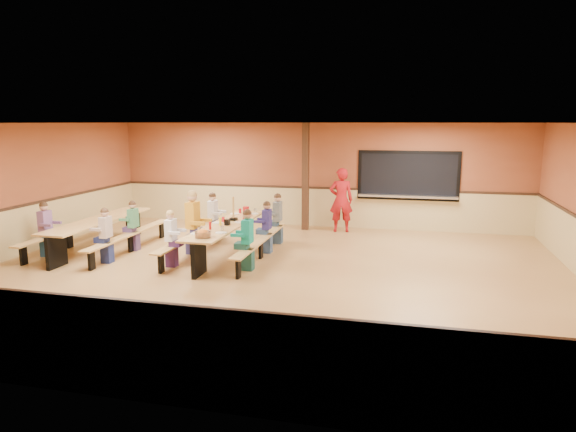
# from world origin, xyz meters

# --- Properties ---
(ground) EXTENTS (12.00, 12.00, 0.00)m
(ground) POSITION_xyz_m (0.00, 0.00, 0.00)
(ground) COLOR olive
(ground) RESTS_ON ground
(room_envelope) EXTENTS (12.04, 10.04, 3.02)m
(room_envelope) POSITION_xyz_m (0.00, 0.00, 0.69)
(room_envelope) COLOR brown
(room_envelope) RESTS_ON ground
(kitchen_pass_through) EXTENTS (2.78, 0.28, 1.38)m
(kitchen_pass_through) POSITION_xyz_m (2.60, 4.96, 1.49)
(kitchen_pass_through) COLOR black
(kitchen_pass_through) RESTS_ON ground
(structural_post) EXTENTS (0.18, 0.18, 3.00)m
(structural_post) POSITION_xyz_m (-0.20, 4.40, 1.50)
(structural_post) COLOR #311C10
(structural_post) RESTS_ON ground
(cafeteria_table_main) EXTENTS (1.91, 3.70, 0.74)m
(cafeteria_table_main) POSITION_xyz_m (-1.37, 1.08, 0.53)
(cafeteria_table_main) COLOR tan
(cafeteria_table_main) RESTS_ON ground
(cafeteria_table_second) EXTENTS (1.91, 3.70, 0.74)m
(cafeteria_table_second) POSITION_xyz_m (-4.51, 0.94, 0.53)
(cafeteria_table_second) COLOR tan
(cafeteria_table_second) RESTS_ON ground
(seated_child_white_left) EXTENTS (0.36, 0.29, 1.19)m
(seated_child_white_left) POSITION_xyz_m (-2.19, 0.02, 0.59)
(seated_child_white_left) COLOR white
(seated_child_white_left) RESTS_ON ground
(seated_adult_yellow) EXTENTS (0.49, 0.40, 1.45)m
(seated_adult_yellow) POSITION_xyz_m (-2.19, 1.15, 0.72)
(seated_adult_yellow) COLOR orange
(seated_adult_yellow) RESTS_ON ground
(seated_child_grey_left) EXTENTS (0.39, 0.32, 1.24)m
(seated_child_grey_left) POSITION_xyz_m (-2.19, 2.39, 0.62)
(seated_child_grey_left) COLOR white
(seated_child_grey_left) RESTS_ON ground
(seated_child_teal_right) EXTENTS (0.39, 0.32, 1.25)m
(seated_child_teal_right) POSITION_xyz_m (-0.54, 0.14, 0.63)
(seated_child_teal_right) COLOR #0F8773
(seated_child_teal_right) RESTS_ON ground
(seated_child_navy_right) EXTENTS (0.37, 0.30, 1.20)m
(seated_child_navy_right) POSITION_xyz_m (-0.54, 1.61, 0.60)
(seated_child_navy_right) COLOR navy
(seated_child_navy_right) RESTS_ON ground
(seated_child_char_right) EXTENTS (0.39, 0.32, 1.25)m
(seated_child_char_right) POSITION_xyz_m (-0.54, 2.59, 0.62)
(seated_child_char_right) COLOR #586063
(seated_child_char_right) RESTS_ON ground
(seated_child_purple_sec) EXTENTS (0.38, 0.31, 1.24)m
(seated_child_purple_sec) POSITION_xyz_m (-5.34, 0.13, 0.62)
(seated_child_purple_sec) COLOR #764E7B
(seated_child_purple_sec) RESTS_ON ground
(seated_child_green_sec) EXTENTS (0.35, 0.29, 1.17)m
(seated_child_green_sec) POSITION_xyz_m (-3.69, 1.09, 0.59)
(seated_child_green_sec) COLOR #408257
(seated_child_green_sec) RESTS_ON ground
(seated_child_tan_sec) EXTENTS (0.36, 0.30, 1.19)m
(seated_child_tan_sec) POSITION_xyz_m (-3.69, -0.04, 0.60)
(seated_child_tan_sec) COLOR #B19B8F
(seated_child_tan_sec) RESTS_ON ground
(standing_woman) EXTENTS (0.72, 0.54, 1.78)m
(standing_woman) POSITION_xyz_m (0.82, 4.35, 0.89)
(standing_woman) COLOR #A11216
(standing_woman) RESTS_ON ground
(punch_pitcher) EXTENTS (0.16, 0.16, 0.22)m
(punch_pitcher) POSITION_xyz_m (-1.26, 2.27, 0.85)
(punch_pitcher) COLOR red
(punch_pitcher) RESTS_ON cafeteria_table_main
(chip_bowl) EXTENTS (0.32, 0.32, 0.15)m
(chip_bowl) POSITION_xyz_m (-1.34, -0.29, 0.81)
(chip_bowl) COLOR orange
(chip_bowl) RESTS_ON cafeteria_table_main
(napkin_dispenser) EXTENTS (0.10, 0.14, 0.13)m
(napkin_dispenser) POSITION_xyz_m (-1.30, 1.03, 0.80)
(napkin_dispenser) COLOR black
(napkin_dispenser) RESTS_ON cafeteria_table_main
(condiment_mustard) EXTENTS (0.06, 0.06, 0.17)m
(condiment_mustard) POSITION_xyz_m (-1.44, 0.96, 0.82)
(condiment_mustard) COLOR yellow
(condiment_mustard) RESTS_ON cafeteria_table_main
(condiment_ketchup) EXTENTS (0.06, 0.06, 0.17)m
(condiment_ketchup) POSITION_xyz_m (-1.49, 0.48, 0.82)
(condiment_ketchup) COLOR #B2140F
(condiment_ketchup) RESTS_ON cafeteria_table_main
(table_paddle) EXTENTS (0.16, 0.16, 0.56)m
(table_paddle) POSITION_xyz_m (-1.35, 1.58, 0.88)
(table_paddle) COLOR black
(table_paddle) RESTS_ON cafeteria_table_main
(place_settings) EXTENTS (0.65, 3.30, 0.11)m
(place_settings) POSITION_xyz_m (-1.37, 1.08, 0.80)
(place_settings) COLOR beige
(place_settings) RESTS_ON cafeteria_table_main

